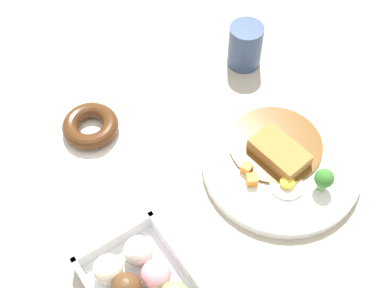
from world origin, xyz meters
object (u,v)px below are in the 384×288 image
(coffee_mug, at_px, (245,46))
(curry_plate, at_px, (281,163))
(donut_box, at_px, (141,283))
(chocolate_ring_donut, at_px, (91,126))

(coffee_mug, bearing_deg, curry_plate, 156.85)
(curry_plate, height_order, donut_box, curry_plate)
(chocolate_ring_donut, height_order, coffee_mug, coffee_mug)
(curry_plate, xyz_separation_m, chocolate_ring_donut, (0.25, 0.23, 0.00))
(donut_box, height_order, coffee_mug, coffee_mug)
(curry_plate, relative_size, donut_box, 1.63)
(donut_box, distance_m, chocolate_ring_donut, 0.31)
(curry_plate, bearing_deg, donut_box, 99.54)
(donut_box, bearing_deg, chocolate_ring_donut, -14.07)
(chocolate_ring_donut, bearing_deg, coffee_mug, -92.88)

